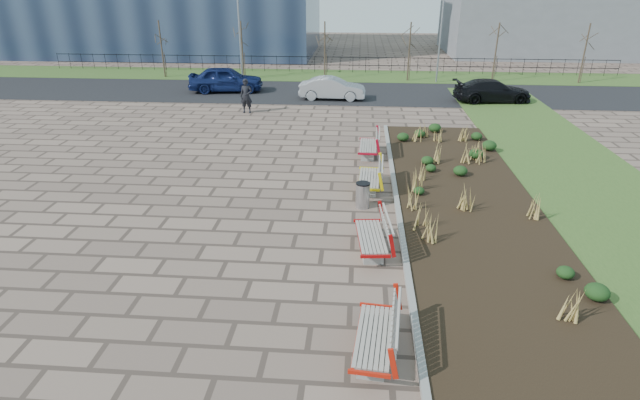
# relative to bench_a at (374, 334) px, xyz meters

# --- Properties ---
(ground) EXTENTS (120.00, 120.00, 0.00)m
(ground) POSITION_rel_bench_a_xyz_m (-3.00, 2.44, -0.50)
(ground) COLOR #786052
(ground) RESTS_ON ground
(planting_bed) EXTENTS (4.50, 18.00, 0.10)m
(planting_bed) POSITION_rel_bench_a_xyz_m (3.25, 7.44, -0.45)
(planting_bed) COLOR black
(planting_bed) RESTS_ON ground
(planting_curb) EXTENTS (0.16, 18.00, 0.15)m
(planting_curb) POSITION_rel_bench_a_xyz_m (0.92, 7.44, -0.42)
(planting_curb) COLOR gray
(planting_curb) RESTS_ON ground
(grass_verge_near) EXTENTS (5.00, 38.00, 0.04)m
(grass_verge_near) POSITION_rel_bench_a_xyz_m (8.00, 7.44, -0.48)
(grass_verge_near) COLOR #33511E
(grass_verge_near) RESTS_ON ground
(grass_verge_far) EXTENTS (80.00, 5.00, 0.04)m
(grass_verge_far) POSITION_rel_bench_a_xyz_m (-3.00, 30.44, -0.48)
(grass_verge_far) COLOR #33511E
(grass_verge_far) RESTS_ON ground
(road) EXTENTS (80.00, 7.00, 0.02)m
(road) POSITION_rel_bench_a_xyz_m (-3.00, 24.44, -0.49)
(road) COLOR black
(road) RESTS_ON ground
(bench_a) EXTENTS (1.11, 2.18, 1.00)m
(bench_a) POSITION_rel_bench_a_xyz_m (0.00, 0.00, 0.00)
(bench_a) COLOR red
(bench_a) RESTS_ON ground
(bench_b) EXTENTS (1.11, 2.18, 1.00)m
(bench_b) POSITION_rel_bench_a_xyz_m (0.00, 4.14, 0.00)
(bench_b) COLOR #A50B0B
(bench_b) RESTS_ON ground
(bench_c) EXTENTS (0.99, 2.14, 1.00)m
(bench_c) POSITION_rel_bench_a_xyz_m (0.00, 8.49, 0.00)
(bench_c) COLOR yellow
(bench_c) RESTS_ON ground
(bench_d) EXTENTS (0.97, 2.13, 1.00)m
(bench_d) POSITION_rel_bench_a_xyz_m (0.00, 12.18, 0.00)
(bench_d) COLOR #A50B1F
(bench_d) RESTS_ON ground
(litter_bin) EXTENTS (0.45, 0.45, 0.84)m
(litter_bin) POSITION_rel_bench_a_xyz_m (-0.22, 6.98, -0.08)
(litter_bin) COLOR #B2B2B7
(litter_bin) RESTS_ON ground
(pedestrian) EXTENTS (0.70, 0.48, 1.86)m
(pedestrian) POSITION_rel_bench_a_xyz_m (-6.62, 18.93, 0.43)
(pedestrian) COLOR black
(pedestrian) RESTS_ON ground
(car_blue) EXTENTS (4.94, 2.51, 1.61)m
(car_blue) POSITION_rel_bench_a_xyz_m (-9.11, 24.22, 0.32)
(car_blue) COLOR #121E4F
(car_blue) RESTS_ON road
(car_silver) EXTENTS (4.06, 1.51, 1.32)m
(car_silver) POSITION_rel_bench_a_xyz_m (-2.08, 22.57, 0.18)
(car_silver) COLOR #939599
(car_silver) RESTS_ON road
(car_black) EXTENTS (4.73, 2.36, 1.32)m
(car_black) POSITION_rel_bench_a_xyz_m (7.51, 22.63, 0.18)
(car_black) COLOR black
(car_black) RESTS_ON road
(tree_a) EXTENTS (1.40, 1.40, 4.00)m
(tree_a) POSITION_rel_bench_a_xyz_m (-15.00, 28.94, 1.54)
(tree_a) COLOR #4C3D2D
(tree_a) RESTS_ON grass_verge_far
(tree_b) EXTENTS (1.40, 1.40, 4.00)m
(tree_b) POSITION_rel_bench_a_xyz_m (-9.00, 28.94, 1.54)
(tree_b) COLOR #4C3D2D
(tree_b) RESTS_ON grass_verge_far
(tree_c) EXTENTS (1.40, 1.40, 4.00)m
(tree_c) POSITION_rel_bench_a_xyz_m (-3.00, 28.94, 1.54)
(tree_c) COLOR #4C3D2D
(tree_c) RESTS_ON grass_verge_far
(tree_d) EXTENTS (1.40, 1.40, 4.00)m
(tree_d) POSITION_rel_bench_a_xyz_m (3.00, 28.94, 1.54)
(tree_d) COLOR #4C3D2D
(tree_d) RESTS_ON grass_verge_far
(tree_e) EXTENTS (1.40, 1.40, 4.00)m
(tree_e) POSITION_rel_bench_a_xyz_m (9.00, 28.94, 1.54)
(tree_e) COLOR #4C3D2D
(tree_e) RESTS_ON grass_verge_far
(tree_f) EXTENTS (1.40, 1.40, 4.00)m
(tree_f) POSITION_rel_bench_a_xyz_m (15.00, 28.94, 1.54)
(tree_f) COLOR #4C3D2D
(tree_f) RESTS_ON grass_verge_far
(lamp_west) EXTENTS (0.24, 0.60, 6.00)m
(lamp_west) POSITION_rel_bench_a_xyz_m (-9.00, 28.44, 2.54)
(lamp_west) COLOR gray
(lamp_west) RESTS_ON grass_verge_far
(lamp_east) EXTENTS (0.24, 0.60, 6.00)m
(lamp_east) POSITION_rel_bench_a_xyz_m (5.00, 28.44, 2.54)
(lamp_east) COLOR gray
(lamp_east) RESTS_ON grass_verge_far
(railing_fence) EXTENTS (44.00, 0.10, 1.20)m
(railing_fence) POSITION_rel_bench_a_xyz_m (-3.00, 31.94, 0.14)
(railing_fence) COLOR black
(railing_fence) RESTS_ON grass_verge_far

